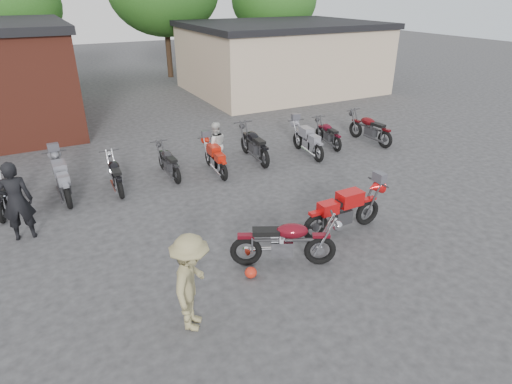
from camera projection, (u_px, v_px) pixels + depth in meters
name	position (u px, v px, depth m)	size (l,w,h in m)	color
ground	(293.00, 249.00, 9.84)	(90.00, 90.00, 0.00)	#2D2C2F
stucco_building	(281.00, 59.00, 24.65)	(10.00, 8.00, 3.50)	tan
tree_1	(9.00, 23.00, 23.76)	(5.92, 5.92, 7.40)	#1F4B14
tree_2	(165.00, 7.00, 27.23)	(7.04, 7.04, 8.80)	#1F4B14
tree_3	(274.00, 14.00, 30.84)	(6.08, 6.08, 7.60)	#1F4B14
vintage_motorcycle	(286.00, 239.00, 9.02)	(2.19, 0.72, 1.27)	#5C0B16
sportbike	(345.00, 209.00, 10.28)	(2.19, 0.72, 1.27)	red
helmet	(251.00, 273.00, 8.83)	(0.26, 0.26, 0.24)	red
person_dark	(16.00, 201.00, 9.88)	(0.71, 0.47, 1.95)	black
person_light	(215.00, 145.00, 14.08)	(0.75, 0.58, 1.54)	silver
person_tan	(192.00, 283.00, 7.23)	(1.18, 0.68, 1.83)	#93885A
row_bike_0	(2.00, 193.00, 11.32)	(1.84, 0.61, 1.07)	black
row_bike_1	(62.00, 177.00, 12.04)	(2.11, 0.70, 1.23)	gray
row_bike_2	(115.00, 173.00, 12.56)	(1.85, 0.61, 1.07)	black
row_bike_3	(168.00, 161.00, 13.47)	(1.81, 0.60, 1.05)	black
row_bike_4	(215.00, 157.00, 13.72)	(1.86, 0.61, 1.08)	red
row_bike_5	(254.00, 143.00, 14.72)	(2.15, 0.71, 1.25)	black
row_bike_6	(308.00, 139.00, 15.20)	(2.03, 0.67, 1.18)	gray
row_bike_7	(328.00, 133.00, 16.11)	(1.80, 0.60, 1.05)	#480916
row_bike_8	(370.00, 127.00, 16.44)	(2.10, 0.69, 1.22)	#510A0E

